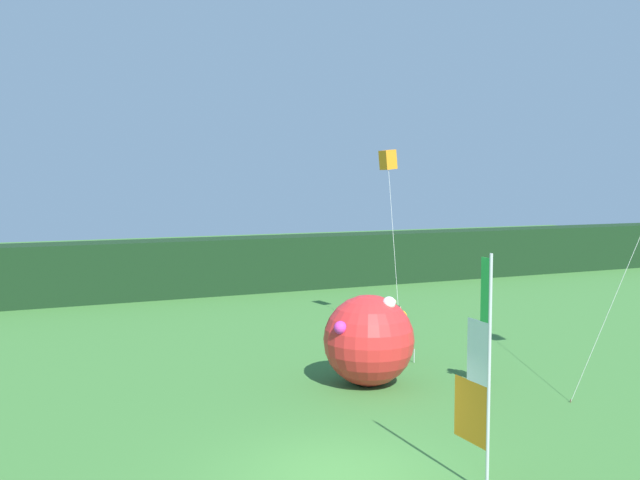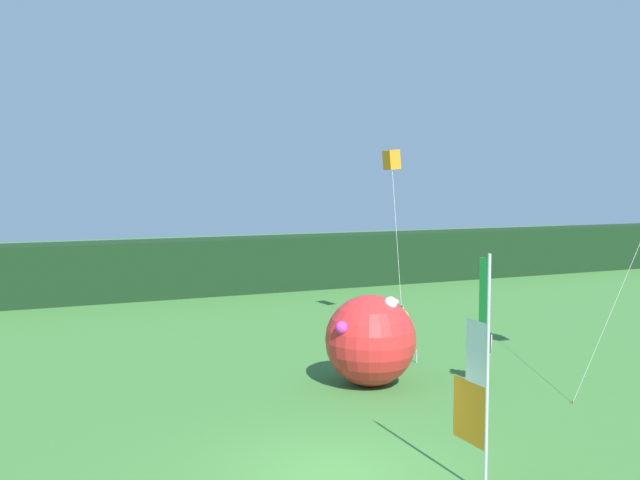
# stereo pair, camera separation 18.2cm
# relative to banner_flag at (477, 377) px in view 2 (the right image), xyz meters

# --- Properties ---
(ground_plane) EXTENTS (120.00, 120.00, 0.00)m
(ground_plane) POSITION_rel_banner_flag_xyz_m (-2.06, 1.60, -2.06)
(ground_plane) COLOR #3D7533
(distant_treeline) EXTENTS (80.00, 2.40, 2.71)m
(distant_treeline) POSITION_rel_banner_flag_xyz_m (-2.06, 24.40, -0.70)
(distant_treeline) COLOR black
(distant_treeline) RESTS_ON ground
(banner_flag) EXTENTS (0.06, 1.03, 4.29)m
(banner_flag) POSITION_rel_banner_flag_xyz_m (0.00, 0.00, 0.00)
(banner_flag) COLOR #B7B7BC
(banner_flag) RESTS_ON ground
(person_near_banner) EXTENTS (0.55, 0.48, 1.77)m
(person_near_banner) POSITION_rel_banner_flag_xyz_m (3.90, 9.60, -1.11)
(person_near_banner) COLOR #2D334C
(person_near_banner) RESTS_ON ground
(person_mid_field) EXTENTS (0.55, 0.48, 1.59)m
(person_mid_field) POSITION_rel_banner_flag_xyz_m (4.37, 5.66, -1.21)
(person_mid_field) COLOR black
(person_mid_field) RESTS_ON ground
(inflatable_balloon) EXTENTS (2.51, 2.47, 2.49)m
(inflatable_balloon) POSITION_rel_banner_flag_xyz_m (1.43, 6.71, -0.81)
(inflatable_balloon) COLOR red
(inflatable_balloon) RESTS_ON ground
(folding_chair) EXTENTS (0.51, 0.51, 0.89)m
(folding_chair) POSITION_rel_banner_flag_xyz_m (3.64, 8.64, -1.54)
(folding_chair) COLOR #BCBCC1
(folding_chair) RESTS_ON ground
(kite_orange_box_3) EXTENTS (1.51, 3.32, 6.72)m
(kite_orange_box_3) POSITION_rel_banner_flag_xyz_m (5.82, 13.32, 4.26)
(kite_orange_box_3) COLOR brown
(kite_orange_box_3) RESTS_ON ground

